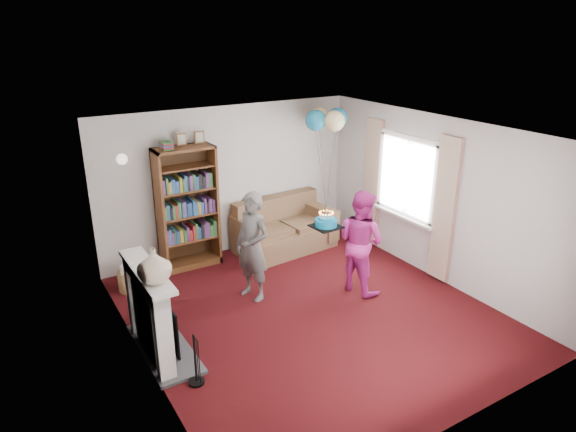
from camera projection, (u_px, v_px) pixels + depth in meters
ground at (311, 312)px, 7.05m from camera, size 5.00×5.00×0.00m
wall_back at (229, 180)px, 8.62m from camera, size 4.50×0.02×2.50m
wall_left at (138, 269)px, 5.52m from camera, size 0.02×5.00×2.50m
wall_right at (437, 199)px, 7.71m from camera, size 0.02×5.00×2.50m
ceiling at (314, 132)px, 6.17m from camera, size 4.50×5.00×0.01m
fireplace at (154, 316)px, 6.01m from camera, size 0.55×1.80×1.12m
window_bay at (406, 192)px, 8.18m from camera, size 0.14×2.02×2.20m
wall_sconce at (122, 159)px, 7.43m from camera, size 0.16×0.23×0.16m
bookcase at (187, 209)px, 8.14m from camera, size 0.93×0.42×2.18m
sofa at (283, 230)px, 8.98m from camera, size 1.68×0.89×0.89m
wicker_basket at (132, 279)px, 7.62m from camera, size 0.42×0.42×0.37m
person_striped at (252, 246)px, 7.19m from camera, size 0.53×0.66×1.58m
person_magenta at (361, 241)px, 7.42m from camera, size 0.72×0.85×1.54m
birthday_cake at (326, 223)px, 7.20m from camera, size 0.38×0.38×0.22m
balloons at (327, 119)px, 8.60m from camera, size 0.79×0.79×1.73m
mantel_vase at (154, 266)px, 5.44m from camera, size 0.49×0.49×0.38m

